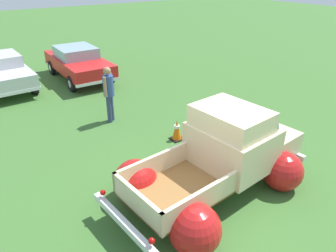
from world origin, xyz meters
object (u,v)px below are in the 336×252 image
vintage_pickup_truck (223,158)px  show_car_1 (78,62)px  spectator_0 (109,91)px  lane_cone_0 (177,130)px  show_car_0 (1,71)px

vintage_pickup_truck → show_car_1: vintage_pickup_truck is taller
show_car_1 → spectator_0: spectator_0 is taller
spectator_0 → show_car_1: bearing=131.0°
lane_cone_0 → spectator_0: bearing=114.7°
vintage_pickup_truck → show_car_0: vintage_pickup_truck is taller
spectator_0 → show_car_0: bearing=163.3°
show_car_0 → lane_cone_0: size_ratio=6.64×
vintage_pickup_truck → spectator_0: vintage_pickup_truck is taller
show_car_0 → vintage_pickup_truck: bearing=14.0°
show_car_1 → vintage_pickup_truck: bearing=-0.7°
show_car_0 → lane_cone_0: show_car_0 is taller
vintage_pickup_truck → show_car_1: (0.23, 9.57, 0.03)m
lane_cone_0 → show_car_1: bearing=92.0°
vintage_pickup_truck → spectator_0: 4.69m
show_car_1 → lane_cone_0: show_car_1 is taller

